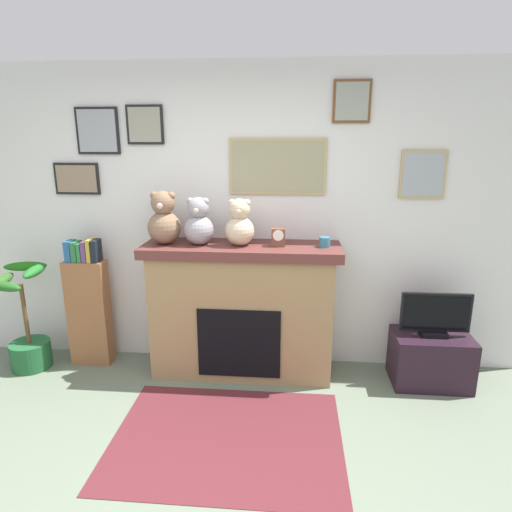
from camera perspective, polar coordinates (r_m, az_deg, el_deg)
back_wall at (r=3.82m, az=-3.91°, el=4.94°), size 5.20×0.15×2.60m
fireplace at (r=3.72m, az=-1.85°, el=-7.02°), size 1.62×0.53×1.15m
bookshelf at (r=4.15m, az=-21.17°, el=-6.27°), size 0.35×0.16×1.16m
potted_plant at (r=4.36m, az=-27.94°, el=-8.80°), size 0.43×0.50×0.94m
tv_stand at (r=3.97m, az=21.97°, el=-12.47°), size 0.62×0.40×0.43m
television at (r=3.81m, az=22.55°, el=-7.26°), size 0.55×0.14×0.36m
area_rug at (r=3.22m, az=-3.81°, el=-22.76°), size 1.56×1.17×0.01m
candle_jar at (r=3.50m, az=9.04°, el=1.84°), size 0.09×0.09×0.08m
mantel_clock at (r=3.49m, az=2.96°, el=2.49°), size 0.11×0.08×0.14m
teddy_bear_tan at (r=3.62m, az=-12.04°, el=4.62°), size 0.27×0.27×0.44m
teddy_bear_brown at (r=3.55m, az=-7.57°, el=4.28°), size 0.24×0.24×0.39m
teddy_bear_cream at (r=3.49m, az=-2.17°, el=4.17°), size 0.24×0.24×0.38m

